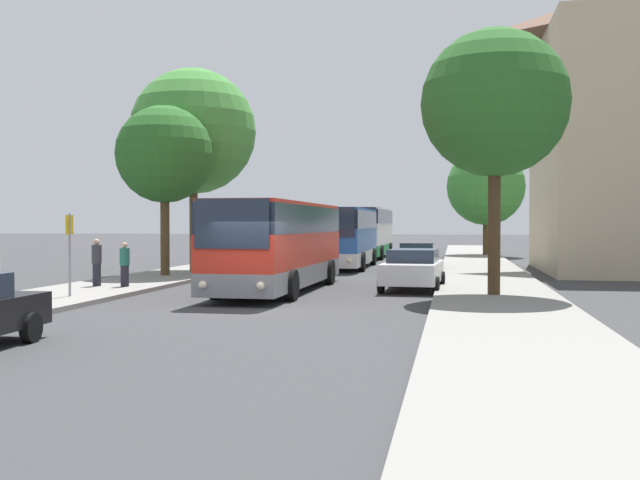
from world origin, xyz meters
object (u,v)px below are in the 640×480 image
object	(u,v)px
bus_front	(279,244)
bus_rear	(369,232)
pedestrian_waiting_far	(97,262)
tree_right_mid	(486,186)
pedestrian_waiting_near	(125,264)
tree_left_near	(193,132)
bus_middle	(345,236)
parked_car_right_near	(413,269)
tree_left_far	(165,155)
bus_stop_sign	(69,245)
tree_right_near	(495,104)
parked_car_right_far	(417,256)

from	to	relation	value
bus_front	bus_rear	distance (m)	26.86
pedestrian_waiting_far	tree_right_mid	world-z (taller)	tree_right_mid
bus_front	bus_rear	xyz separation A→B (m)	(0.23, 26.86, 0.17)
pedestrian_waiting_near	tree_left_near	xyz separation A→B (m)	(-0.66, 9.17, 5.95)
bus_middle	parked_car_right_near	xyz separation A→B (m)	(4.43, -13.16, -0.95)
pedestrian_waiting_far	bus_front	bearing A→B (deg)	-138.67
pedestrian_waiting_near	tree_left_far	size ratio (longest dim) A/B	0.21
bus_stop_sign	tree_right_mid	world-z (taller)	tree_right_mid
tree_left_near	tree_right_near	xyz separation A→B (m)	(13.75, -9.88, -0.60)
bus_front	pedestrian_waiting_far	distance (m)	6.77
parked_car_right_near	parked_car_right_far	size ratio (longest dim) A/B	0.98
bus_rear	tree_left_near	xyz separation A→B (m)	(-6.48, -18.45, 5.03)
tree_left_near	bus_middle	bearing A→B (deg)	42.40
pedestrian_waiting_near	parked_car_right_far	bearing A→B (deg)	-151.34
bus_middle	pedestrian_waiting_far	size ratio (longest dim) A/B	5.95
pedestrian_waiting_near	tree_left_near	bearing A→B (deg)	-111.95
bus_stop_sign	bus_rear	bearing A→B (deg)	79.29
bus_stop_sign	pedestrian_waiting_far	distance (m)	3.98
bus_front	pedestrian_waiting_far	bearing A→B (deg)	-172.71
pedestrian_waiting_near	bus_stop_sign	bearing A→B (deg)	62.18
bus_middle	bus_stop_sign	world-z (taller)	bus_middle
bus_middle	pedestrian_waiting_far	distance (m)	16.69
bus_front	pedestrian_waiting_near	world-z (taller)	bus_front
tree_left_far	pedestrian_waiting_far	bearing A→B (deg)	-92.64
bus_stop_sign	pedestrian_waiting_far	xyz separation A→B (m)	(-0.99, 3.78, -0.74)
bus_front	parked_car_right_near	xyz separation A→B (m)	(4.74, 1.23, -0.92)
bus_rear	parked_car_right_far	xyz separation A→B (m)	(4.10, -13.61, -1.12)
bus_stop_sign	tree_left_far	distance (m)	10.41
bus_stop_sign	tree_right_mid	size ratio (longest dim) A/B	0.33
tree_left_near	bus_front	bearing A→B (deg)	-53.37
bus_front	tree_left_near	distance (m)	11.69
bus_stop_sign	pedestrian_waiting_near	size ratio (longest dim) A/B	1.62
tree_left_far	tree_right_near	xyz separation A→B (m)	(13.93, -6.66, 0.81)
tree_right_near	tree_right_mid	bearing A→B (deg)	88.16
bus_middle	tree_left_near	world-z (taller)	tree_left_near
tree_left_near	tree_left_far	bearing A→B (deg)	-93.15
pedestrian_waiting_near	pedestrian_waiting_far	distance (m)	1.11
parked_car_right_near	tree_right_near	bearing A→B (deg)	138.75
bus_rear	pedestrian_waiting_far	xyz separation A→B (m)	(-6.92, -27.59, -0.85)
parked_car_right_far	pedestrian_waiting_near	size ratio (longest dim) A/B	2.87
bus_stop_sign	tree_right_near	world-z (taller)	tree_right_near
bus_stop_sign	pedestrian_waiting_far	bearing A→B (deg)	104.73
bus_stop_sign	tree_right_near	size ratio (longest dim) A/B	0.30
tree_left_far	tree_right_mid	xyz separation A→B (m)	(14.94, 24.86, -0.31)
parked_car_right_far	tree_left_near	bearing A→B (deg)	24.97
tree_right_near	bus_middle	bearing A→B (deg)	114.37
tree_left_far	tree_right_mid	bearing A→B (deg)	58.99
parked_car_right_near	tree_left_near	size ratio (longest dim) A/B	0.46
parked_car_right_far	pedestrian_waiting_near	world-z (taller)	pedestrian_waiting_near
parked_car_right_far	tree_left_far	bearing A→B (deg)	37.24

